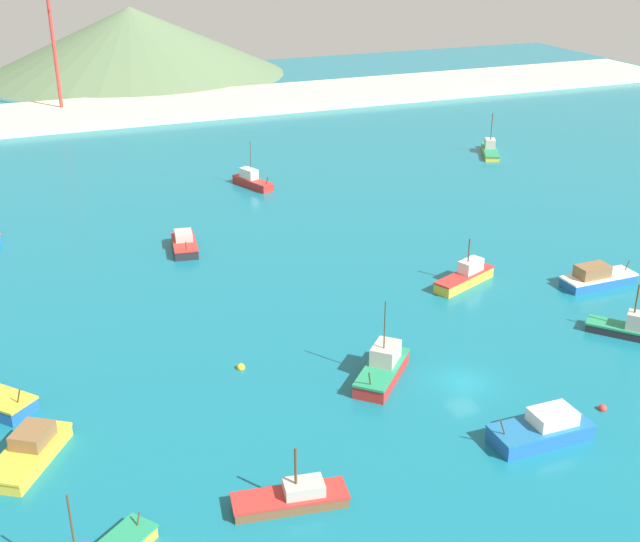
{
  "coord_description": "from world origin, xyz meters",
  "views": [
    {
      "loc": [
        -34.01,
        -50.99,
        36.74
      ],
      "look_at": [
        -3.57,
        24.38,
        1.17
      ],
      "focal_mm": 45.49,
      "sensor_mm": 36.0,
      "label": 1
    }
  ],
  "objects_px": {
    "fishing_boat_0": "(29,451)",
    "buoy_0": "(241,367)",
    "fishing_boat_15": "(466,276)",
    "radio_tower": "(52,29)",
    "fishing_boat_7": "(184,244)",
    "fishing_boat_11": "(490,150)",
    "fishing_boat_13": "(597,278)",
    "fishing_boat_1": "(383,368)",
    "fishing_boat_5": "(629,328)",
    "fishing_boat_3": "(293,497)",
    "fishing_boat_6": "(252,181)",
    "fishing_boat_4": "(543,429)",
    "buoy_1": "(602,408)"
  },
  "relations": [
    {
      "from": "fishing_boat_11",
      "to": "fishing_boat_15",
      "type": "bearing_deg",
      "value": -125.65
    },
    {
      "from": "fishing_boat_11",
      "to": "radio_tower",
      "type": "height_order",
      "value": "radio_tower"
    },
    {
      "from": "fishing_boat_1",
      "to": "fishing_boat_7",
      "type": "height_order",
      "value": "fishing_boat_1"
    },
    {
      "from": "fishing_boat_5",
      "to": "fishing_boat_7",
      "type": "bearing_deg",
      "value": 132.55
    },
    {
      "from": "fishing_boat_15",
      "to": "fishing_boat_11",
      "type": "bearing_deg",
      "value": 54.35
    },
    {
      "from": "radio_tower",
      "to": "fishing_boat_11",
      "type": "bearing_deg",
      "value": -43.02
    },
    {
      "from": "fishing_boat_1",
      "to": "fishing_boat_13",
      "type": "distance_m",
      "value": 31.38
    },
    {
      "from": "fishing_boat_15",
      "to": "radio_tower",
      "type": "distance_m",
      "value": 109.74
    },
    {
      "from": "fishing_boat_6",
      "to": "fishing_boat_15",
      "type": "bearing_deg",
      "value": -75.38
    },
    {
      "from": "fishing_boat_4",
      "to": "fishing_boat_5",
      "type": "xyz_separation_m",
      "value": [
        17.81,
        10.89,
        -0.11
      ]
    },
    {
      "from": "fishing_boat_1",
      "to": "fishing_boat_11",
      "type": "bearing_deg",
      "value": 50.24
    },
    {
      "from": "buoy_0",
      "to": "fishing_boat_6",
      "type": "bearing_deg",
      "value": 71.33
    },
    {
      "from": "fishing_boat_13",
      "to": "fishing_boat_15",
      "type": "distance_m",
      "value": 14.21
    },
    {
      "from": "fishing_boat_1",
      "to": "buoy_0",
      "type": "relative_size",
      "value": 10.18
    },
    {
      "from": "fishing_boat_1",
      "to": "fishing_boat_5",
      "type": "bearing_deg",
      "value": -3.9
    },
    {
      "from": "fishing_boat_3",
      "to": "fishing_boat_15",
      "type": "distance_m",
      "value": 40.31
    },
    {
      "from": "fishing_boat_6",
      "to": "fishing_boat_15",
      "type": "relative_size",
      "value": 0.91
    },
    {
      "from": "fishing_boat_1",
      "to": "fishing_boat_5",
      "type": "relative_size",
      "value": 1.08
    },
    {
      "from": "fishing_boat_3",
      "to": "fishing_boat_7",
      "type": "xyz_separation_m",
      "value": [
        3.9,
        48.19,
        0.15
      ]
    },
    {
      "from": "fishing_boat_4",
      "to": "fishing_boat_11",
      "type": "bearing_deg",
      "value": 59.85
    },
    {
      "from": "fishing_boat_0",
      "to": "fishing_boat_5",
      "type": "bearing_deg",
      "value": -1.09
    },
    {
      "from": "fishing_boat_0",
      "to": "buoy_0",
      "type": "xyz_separation_m",
      "value": [
        18.24,
        6.89,
        -0.68
      ]
    },
    {
      "from": "fishing_boat_3",
      "to": "radio_tower",
      "type": "xyz_separation_m",
      "value": [
        -2.06,
        130.73,
        15.98
      ]
    },
    {
      "from": "fishing_boat_1",
      "to": "buoy_1",
      "type": "relative_size",
      "value": 10.92
    },
    {
      "from": "fishing_boat_1",
      "to": "fishing_boat_4",
      "type": "distance_m",
      "value": 14.63
    },
    {
      "from": "fishing_boat_4",
      "to": "fishing_boat_15",
      "type": "bearing_deg",
      "value": 70.35
    },
    {
      "from": "fishing_boat_13",
      "to": "fishing_boat_1",
      "type": "bearing_deg",
      "value": -163.71
    },
    {
      "from": "radio_tower",
      "to": "fishing_boat_5",
      "type": "bearing_deg",
      "value": -71.45
    },
    {
      "from": "fishing_boat_7",
      "to": "fishing_boat_11",
      "type": "bearing_deg",
      "value": 21.72
    },
    {
      "from": "fishing_boat_3",
      "to": "fishing_boat_5",
      "type": "bearing_deg",
      "value": 15.9
    },
    {
      "from": "fishing_boat_6",
      "to": "buoy_0",
      "type": "height_order",
      "value": "fishing_boat_6"
    },
    {
      "from": "fishing_boat_4",
      "to": "fishing_boat_7",
      "type": "bearing_deg",
      "value": 108.84
    },
    {
      "from": "fishing_boat_7",
      "to": "buoy_0",
      "type": "bearing_deg",
      "value": -93.67
    },
    {
      "from": "buoy_1",
      "to": "radio_tower",
      "type": "xyz_separation_m",
      "value": [
        -29.45,
        129.23,
        16.51
      ]
    },
    {
      "from": "fishing_boat_15",
      "to": "buoy_0",
      "type": "bearing_deg",
      "value": -163.74
    },
    {
      "from": "fishing_boat_5",
      "to": "fishing_boat_7",
      "type": "distance_m",
      "value": 50.66
    },
    {
      "from": "fishing_boat_4",
      "to": "buoy_0",
      "type": "distance_m",
      "value": 26.28
    },
    {
      "from": "fishing_boat_4",
      "to": "fishing_boat_1",
      "type": "bearing_deg",
      "value": 120.44
    },
    {
      "from": "fishing_boat_15",
      "to": "fishing_boat_3",
      "type": "bearing_deg",
      "value": -138.04
    },
    {
      "from": "fishing_boat_0",
      "to": "fishing_boat_6",
      "type": "height_order",
      "value": "fishing_boat_6"
    },
    {
      "from": "fishing_boat_1",
      "to": "fishing_boat_5",
      "type": "height_order",
      "value": "fishing_boat_1"
    },
    {
      "from": "fishing_boat_5",
      "to": "fishing_boat_15",
      "type": "bearing_deg",
      "value": 116.96
    },
    {
      "from": "fishing_boat_1",
      "to": "fishing_boat_6",
      "type": "xyz_separation_m",
      "value": [
        6.05,
        56.46,
        -0.13
      ]
    },
    {
      "from": "fishing_boat_3",
      "to": "fishing_boat_6",
      "type": "distance_m",
      "value": 71.61
    },
    {
      "from": "fishing_boat_13",
      "to": "buoy_0",
      "type": "xyz_separation_m",
      "value": [
        -41.04,
        -2.6,
        -0.78
      ]
    },
    {
      "from": "fishing_boat_1",
      "to": "fishing_boat_15",
      "type": "relative_size",
      "value": 0.89
    },
    {
      "from": "fishing_boat_13",
      "to": "radio_tower",
      "type": "relative_size",
      "value": 0.26
    },
    {
      "from": "fishing_boat_0",
      "to": "radio_tower",
      "type": "height_order",
      "value": "radio_tower"
    },
    {
      "from": "fishing_boat_3",
      "to": "buoy_1",
      "type": "relative_size",
      "value": 11.92
    },
    {
      "from": "fishing_boat_1",
      "to": "fishing_boat_13",
      "type": "bearing_deg",
      "value": 16.29
    }
  ]
}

